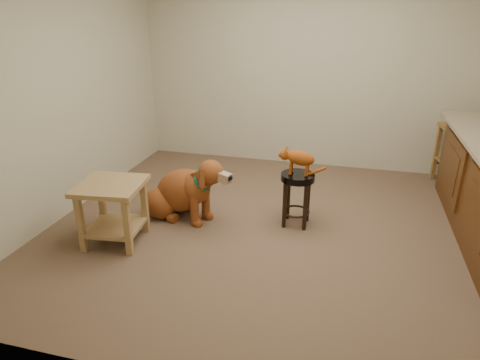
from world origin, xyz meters
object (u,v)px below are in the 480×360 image
(wood_stool, at_px, (455,155))
(golden_retriever, at_px, (182,192))
(side_table, at_px, (113,204))
(padded_stool, at_px, (297,189))
(tabby_kitten, at_px, (298,158))

(wood_stool, distance_m, golden_retriever, 3.33)
(wood_stool, height_order, golden_retriever, wood_stool)
(wood_stool, xyz_separation_m, golden_retriever, (-2.87, -1.68, -0.11))
(side_table, bearing_deg, padded_stool, 25.94)
(wood_stool, height_order, tabby_kitten, tabby_kitten)
(wood_stool, xyz_separation_m, tabby_kitten, (-1.72, -1.54, 0.32))
(padded_stool, xyz_separation_m, side_table, (-1.58, -0.77, -0.00))
(wood_stool, bearing_deg, padded_stool, -137.91)
(side_table, bearing_deg, tabby_kitten, 26.14)
(wood_stool, xyz_separation_m, side_table, (-3.29, -2.31, 0.00))
(padded_stool, distance_m, golden_retriever, 1.18)
(golden_retriever, xyz_separation_m, tabby_kitten, (1.16, 0.14, 0.42))
(padded_stool, relative_size, golden_retriever, 0.49)
(wood_stool, relative_size, golden_retriever, 0.66)
(golden_retriever, bearing_deg, side_table, -106.14)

